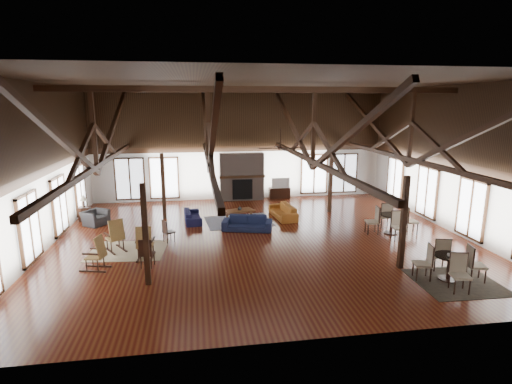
{
  "coord_description": "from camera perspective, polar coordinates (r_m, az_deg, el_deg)",
  "views": [
    {
      "loc": [
        -2.51,
        -14.85,
        5.25
      ],
      "look_at": [
        -0.07,
        1.0,
        1.68
      ],
      "focal_mm": 28.0,
      "sensor_mm": 36.0,
      "label": 1
    }
  ],
  "objects": [
    {
      "name": "floor",
      "position": [
        15.95,
        0.81,
        -6.68
      ],
      "size": [
        16.0,
        16.0,
        0.0
      ],
      "primitive_type": "plane",
      "color": "#572712",
      "rests_on": "ground"
    },
    {
      "name": "side_table_lamp",
      "position": [
        19.9,
        -23.3,
        -2.45
      ],
      "size": [
        0.47,
        0.47,
        1.2
      ],
      "color": "black",
      "rests_on": "floor"
    },
    {
      "name": "sofa_orange",
      "position": [
        18.78,
        3.87,
        -2.76
      ],
      "size": [
        2.14,
        1.02,
        0.6
      ],
      "primitive_type": "imported",
      "rotation": [
        0.0,
        0.0,
        -1.47
      ],
      "color": "#A15B1F",
      "rests_on": "floor"
    },
    {
      "name": "sofa_navy_left",
      "position": [
        18.35,
        -9.03,
        -3.4
      ],
      "size": [
        1.82,
        0.83,
        0.52
      ],
      "primitive_type": "imported",
      "rotation": [
        0.0,
        0.0,
        1.65
      ],
      "color": "#15153B",
      "rests_on": "floor"
    },
    {
      "name": "wall_left",
      "position": [
        15.99,
        -28.76,
        2.9
      ],
      "size": [
        0.02,
        14.0,
        6.0
      ],
      "primitive_type": "cube",
      "color": "silver",
      "rests_on": "floor"
    },
    {
      "name": "side_chair_b",
      "position": [
        13.52,
        -15.41,
        -8.15
      ],
      "size": [
        0.48,
        0.48,
        0.99
      ],
      "rotation": [
        0.0,
        0.0,
        -0.15
      ],
      "color": "black",
      "rests_on": "floor"
    },
    {
      "name": "rug_tan",
      "position": [
        15.42,
        -17.81,
        -7.97
      ],
      "size": [
        2.85,
        2.33,
        0.01
      ],
      "primitive_type": "cube",
      "rotation": [
        0.0,
        0.0,
        -0.09
      ],
      "color": "tan",
      "rests_on": "floor"
    },
    {
      "name": "rocking_chair_b",
      "position": [
        14.31,
        -15.63,
        -7.08
      ],
      "size": [
        0.57,
        0.96,
        1.19
      ],
      "rotation": [
        0.0,
        0.0,
        -0.09
      ],
      "color": "olive",
      "rests_on": "floor"
    },
    {
      "name": "ceiling_fan",
      "position": [
        14.25,
        3.52,
        6.41
      ],
      "size": [
        1.6,
        1.6,
        0.75
      ],
      "color": "black",
      "rests_on": "roof_truss"
    },
    {
      "name": "side_chair_a",
      "position": [
        15.74,
        -12.64,
        -5.26
      ],
      "size": [
        0.52,
        0.52,
        0.89
      ],
      "rotation": [
        0.0,
        0.0,
        -1.02
      ],
      "color": "black",
      "rests_on": "floor"
    },
    {
      "name": "rocking_chair_a",
      "position": [
        15.32,
        -19.4,
        -5.98
      ],
      "size": [
        0.92,
        1.06,
        1.21
      ],
      "rotation": [
        0.0,
        0.0,
        0.56
      ],
      "color": "olive",
      "rests_on": "floor"
    },
    {
      "name": "television",
      "position": [
        22.53,
        3.49,
        1.33
      ],
      "size": [
        1.02,
        0.16,
        0.58
      ],
      "primitive_type": "imported",
      "rotation": [
        0.0,
        0.0,
        0.02
      ],
      "color": "#B2B2B2",
      "rests_on": "tv_console"
    },
    {
      "name": "sofa_navy_front",
      "position": [
        16.9,
        -1.26,
        -4.48
      ],
      "size": [
        2.21,
        1.3,
        0.61
      ],
      "primitive_type": "imported",
      "rotation": [
        0.0,
        0.0,
        -0.25
      ],
      "color": "#161D3D",
      "rests_on": "floor"
    },
    {
      "name": "wall_front",
      "position": [
        8.54,
        8.67,
        -2.89
      ],
      "size": [
        16.0,
        0.02,
        6.0
      ],
      "primitive_type": "cube",
      "color": "silver",
      "rests_on": "floor"
    },
    {
      "name": "post_grid",
      "position": [
        15.51,
        0.83,
        -1.35
      ],
      "size": [
        8.16,
        7.16,
        3.05
      ],
      "color": "#321C0E",
      "rests_on": "floor"
    },
    {
      "name": "rug_dark",
      "position": [
        13.67,
        26.66,
        -11.42
      ],
      "size": [
        2.46,
        2.25,
        0.01
      ],
      "primitive_type": "cube",
      "rotation": [
        0.0,
        0.0,
        -0.03
      ],
      "color": "black",
      "rests_on": "floor"
    },
    {
      "name": "wall_back",
      "position": [
        22.1,
        -2.19,
        6.7
      ],
      "size": [
        16.0,
        0.02,
        6.0
      ],
      "primitive_type": "cube",
      "color": "silver",
      "rests_on": "floor"
    },
    {
      "name": "cup_far",
      "position": [
        17.34,
        18.98,
        -2.82
      ],
      "size": [
        0.16,
        0.16,
        0.11
      ],
      "primitive_type": "imported",
      "rotation": [
        0.0,
        0.0,
        0.2
      ],
      "color": "#B2B2B2",
      "rests_on": "cafe_table_far"
    },
    {
      "name": "rug_navy",
      "position": [
        18.24,
        -2.49,
        -4.18
      ],
      "size": [
        3.1,
        2.45,
        0.01
      ],
      "primitive_type": "cube",
      "rotation": [
        0.0,
        0.0,
        0.1
      ],
      "color": "#1B224C",
      "rests_on": "floor"
    },
    {
      "name": "wall_right",
      "position": [
        18.33,
        26.41,
        4.18
      ],
      "size": [
        0.02,
        14.0,
        6.0
      ],
      "primitive_type": "cube",
      "color": "silver",
      "rests_on": "floor"
    },
    {
      "name": "rocking_chair_c",
      "position": [
        13.89,
        -21.7,
        -8.22
      ],
      "size": [
        0.97,
        0.66,
        1.14
      ],
      "rotation": [
        0.0,
        0.0,
        1.33
      ],
      "color": "olive",
      "rests_on": "floor"
    },
    {
      "name": "roof_truss",
      "position": [
        15.11,
        0.86,
        7.91
      ],
      "size": [
        15.6,
        14.07,
        3.14
      ],
      "color": "#321C0E",
      "rests_on": "wall_back"
    },
    {
      "name": "fireplace",
      "position": [
        22.02,
        -2.05,
        2.18
      ],
      "size": [
        2.5,
        0.69,
        2.6
      ],
      "color": "#6F5E54",
      "rests_on": "floor"
    },
    {
      "name": "cup_near",
      "position": [
        13.36,
        25.85,
        -8.08
      ],
      "size": [
        0.13,
        0.13,
        0.09
      ],
      "primitive_type": "imported",
      "rotation": [
        0.0,
        0.0,
        -0.14
      ],
      "color": "#B2B2B2",
      "rests_on": "cafe_table_near"
    },
    {
      "name": "cafe_table_near",
      "position": [
        13.54,
        25.9,
        -9.1
      ],
      "size": [
        2.14,
        2.14,
        1.09
      ],
      "rotation": [
        0.0,
        0.0,
        -0.23
      ],
      "color": "black",
      "rests_on": "floor"
    },
    {
      "name": "vase",
      "position": [
        18.16,
        -2.35,
        -2.31
      ],
      "size": [
        0.22,
        0.22,
        0.19
      ],
      "primitive_type": "imported",
      "rotation": [
        0.0,
        0.0,
        0.19
      ],
      "color": "#B2B2B2",
      "rests_on": "coffee_table"
    },
    {
      "name": "ceiling",
      "position": [
        15.07,
        0.88,
        15.39
      ],
      "size": [
        16.0,
        14.0,
        0.02
      ],
      "primitive_type": "cube",
      "color": "black",
      "rests_on": "wall_back"
    },
    {
      "name": "coffee_table",
      "position": [
        18.22,
        -2.43,
        -2.76
      ],
      "size": [
        1.45,
        1.03,
        0.5
      ],
      "rotation": [
        0.0,
        0.0,
        0.32
      ],
      "color": "brown",
      "rests_on": "floor"
    },
    {
      "name": "armchair",
      "position": [
        19.0,
        -21.97,
        -3.43
      ],
      "size": [
        1.27,
        1.3,
        0.64
      ],
      "primitive_type": "imported",
      "rotation": [
        0.0,
        0.0,
        0.98
      ],
      "color": "#29282B",
      "rests_on": "floor"
    },
    {
      "name": "tv_console",
      "position": [
        22.64,
        3.37,
        -0.12
      ],
      "size": [
        1.17,
        0.44,
        0.59
      ],
      "primitive_type": "cube",
      "color": "black",
      "rests_on": "floor"
    },
    {
      "name": "cafe_table_far",
      "position": [
        17.34,
        18.81,
        -3.84
      ],
      "size": [
        2.18,
        2.18,
        1.12
      ],
      "rotation": [
        0.0,
        0.0,
        -0.13
      ],
      "color": "black",
      "rests_on": "floor"
    }
  ]
}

